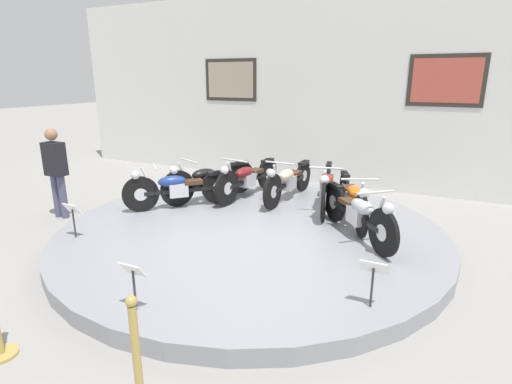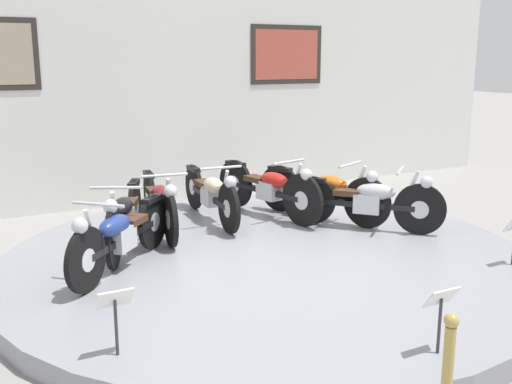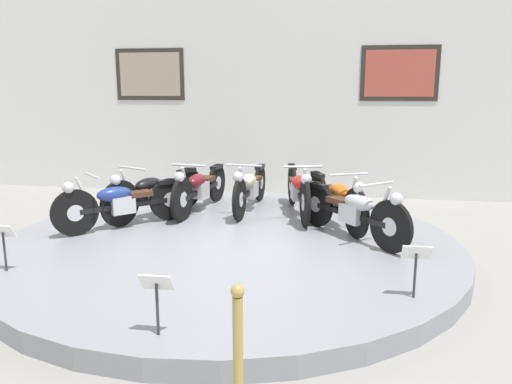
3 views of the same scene
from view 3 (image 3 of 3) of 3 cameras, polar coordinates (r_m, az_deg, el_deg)
The scene contains 13 objects.
ground_plane at distance 6.47m, azimuth -3.09°, elevation -7.07°, with size 60.00×60.00×0.00m, color gray.
display_platform at distance 6.44m, azimuth -3.10°, elevation -6.22°, with size 5.81×5.81×0.20m, color gray.
back_wall at distance 9.87m, azimuth 1.66°, elevation 12.10°, with size 14.00×0.22×4.27m.
motorcycle_blue at distance 7.04m, azimuth -15.11°, elevation -1.02°, with size 1.42×1.44×0.78m.
motorcycle_black at distance 7.53m, azimuth -11.60°, elevation 0.09°, with size 0.91×1.83×0.80m.
motorcycle_maroon at distance 7.79m, azimuth -6.46°, elevation 0.60°, with size 0.54×1.97×0.79m.
motorcycle_cream at distance 7.78m, azimuth -0.70°, elevation 0.63°, with size 0.54×1.97×0.79m.
motorcycle_red at distance 7.52m, azimuth 4.87°, elevation 0.36°, with size 0.62×1.99×0.82m.
motorcycle_orange at distance 7.04m, azimuth 9.15°, elevation -0.66°, with size 0.86×1.85×0.80m.
motorcycle_silver at distance 6.42m, azimuth 11.04°, elevation -2.02°, with size 1.36×1.51×0.79m.
info_placard_front_left at distance 5.84m, azimuth -26.93°, elevation -4.65°, with size 0.26×0.11×0.51m.
info_placard_front_centre at distance 3.98m, azimuth -11.29°, elevation -10.99°, with size 0.26×0.11×0.51m.
info_placard_front_right at distance 4.79m, azimuth 17.82°, elevation -7.35°, with size 0.26×0.11×0.51m.
Camera 3 is at (1.34, -5.97, 2.10)m, focal length 35.00 mm.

